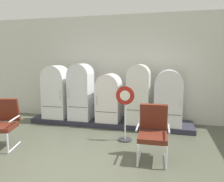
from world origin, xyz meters
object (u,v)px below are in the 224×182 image
Objects in this scene: refrigerator_3 at (139,92)px; armchair_right at (153,130)px; refrigerator_0 at (56,90)px; refrigerator_1 at (81,90)px; sign_stand at (125,116)px; refrigerator_4 at (168,96)px; refrigerator_2 at (109,96)px; armchair_left at (3,121)px.

armchair_right is (0.52, -1.92, -0.43)m from refrigerator_3.
refrigerator_0 is 3.57m from armchair_right.
refrigerator_1 is 1.91m from sign_stand.
refrigerator_0 is 2.49m from refrigerator_3.
refrigerator_4 reaches higher than sign_stand.
refrigerator_3 is at bearing 1.25° from refrigerator_0.
refrigerator_2 is 1.05× the size of sign_stand.
armchair_right is (3.02, -1.87, -0.40)m from refrigerator_0.
sign_stand is (0.67, -1.08, -0.25)m from refrigerator_2.
refrigerator_3 is 1.56× the size of armchair_left.
refrigerator_3 is (1.69, 0.04, -0.01)m from refrigerator_1.
refrigerator_1 is 1.21× the size of refrigerator_2.
refrigerator_2 is at bearing 125.85° from armchair_right.
armchair_right is at bearing -49.40° from sign_stand.
refrigerator_2 is at bearing 121.87° from sign_stand.
sign_stand is at bearing -35.03° from refrigerator_1.
refrigerator_2 is 1.64m from refrigerator_4.
refrigerator_4 is at bearing -0.03° from refrigerator_3.
refrigerator_1 is 1.57× the size of armchair_left.
refrigerator_4 is 1.15× the size of sign_stand.
armchair_right is (-0.27, -1.92, -0.35)m from refrigerator_4.
refrigerator_4 is at bearing 31.31° from armchair_left.
refrigerator_0 is 1.66m from refrigerator_2.
refrigerator_2 is 0.86m from refrigerator_3.
armchair_right is 1.07m from sign_stand.
sign_stand is (-0.97, -1.11, -0.32)m from refrigerator_4.
refrigerator_3 is (0.84, 0.03, 0.16)m from refrigerator_2.
refrigerator_1 is at bearing -178.54° from refrigerator_3.
refrigerator_4 is at bearing 0.98° from refrigerator_1.
refrigerator_1 reaches higher than refrigerator_4.
refrigerator_0 is 0.97× the size of refrigerator_3.
armchair_left is 0.81× the size of sign_stand.
refrigerator_2 is at bearing 48.68° from armchair_left.
refrigerator_4 is (1.64, 0.03, 0.07)m from refrigerator_2.
refrigerator_0 is at bearing 148.26° from armchair_right.
refrigerator_0 is 1.16× the size of refrigerator_2.
refrigerator_2 is 2.77m from armchair_left.
refrigerator_3 reaches higher than armchair_right.
refrigerator_2 is 1.30× the size of armchair_left.
refrigerator_1 reaches higher than refrigerator_0.
sign_stand is (2.49, 0.99, 0.03)m from armchair_left.
refrigerator_2 reaches higher than sign_stand.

